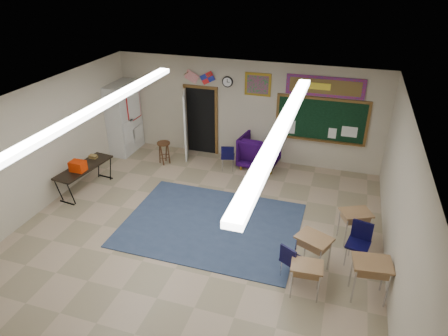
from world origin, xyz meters
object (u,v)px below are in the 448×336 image
(student_desk_front_right, at_px, (354,225))
(student_desk_front_left, at_px, (313,251))
(wingback_armchair, at_px, (259,151))
(folding_table, at_px, (85,177))
(wooden_stool, at_px, (164,153))

(student_desk_front_right, bearing_deg, student_desk_front_left, -148.38)
(wingback_armchair, distance_m, folding_table, 4.92)
(wingback_armchair, bearing_deg, wooden_stool, 22.97)
(wingback_armchair, relative_size, student_desk_front_right, 1.40)
(folding_table, bearing_deg, wooden_stool, 64.77)
(student_desk_front_left, xyz_separation_m, folding_table, (-6.08, 1.29, -0.05))
(wingback_armchair, height_order, student_desk_front_right, wingback_armchair)
(wingback_armchair, relative_size, wooden_stool, 1.57)
(student_desk_front_left, bearing_deg, wooden_stool, 169.27)
(student_desk_front_left, relative_size, wooden_stool, 1.15)
(folding_table, bearing_deg, student_desk_front_left, -4.94)
(student_desk_front_left, bearing_deg, wingback_armchair, 140.83)
(student_desk_front_left, relative_size, folding_table, 0.45)
(student_desk_front_right, distance_m, wooden_stool, 5.93)
(folding_table, xyz_separation_m, wooden_stool, (1.31, 2.07, -0.03))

